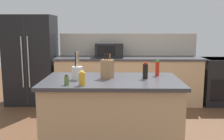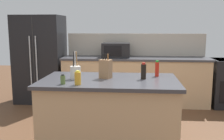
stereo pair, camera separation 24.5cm
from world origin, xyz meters
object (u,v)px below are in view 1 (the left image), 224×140
(refrigerator, at_px, (32,60))
(spice_jar_oregano, at_px, (67,80))
(microwave, at_px, (109,50))
(utensil_crock, at_px, (77,72))
(knife_block, at_px, (107,69))
(soy_sauce_bottle, at_px, (145,71))
(honey_jar, at_px, (82,79))
(hot_sauce_bottle, at_px, (157,68))
(range_oven, at_px, (221,81))

(refrigerator, bearing_deg, spice_jar_oregano, -65.05)
(microwave, bearing_deg, utensil_crock, -97.97)
(refrigerator, bearing_deg, knife_block, -53.80)
(refrigerator, distance_m, soy_sauce_bottle, 3.01)
(spice_jar_oregano, bearing_deg, refrigerator, 114.95)
(honey_jar, height_order, hot_sauce_bottle, hot_sauce_bottle)
(utensil_crock, xyz_separation_m, honey_jar, (0.09, -0.30, -0.01))
(range_oven, height_order, utensil_crock, utensil_crock)
(knife_block, height_order, soy_sauce_bottle, knife_block)
(range_oven, relative_size, soy_sauce_bottle, 4.75)
(spice_jar_oregano, bearing_deg, soy_sauce_bottle, 22.04)
(honey_jar, xyz_separation_m, spice_jar_oregano, (-0.16, 0.01, -0.02))
(spice_jar_oregano, bearing_deg, hot_sauce_bottle, 27.66)
(utensil_crock, bearing_deg, soy_sauce_bottle, 4.46)
(honey_jar, bearing_deg, hot_sauce_bottle, 32.61)
(refrigerator, height_order, utensil_crock, refrigerator)
(range_oven, bearing_deg, soy_sauce_bottle, -129.33)
(knife_block, height_order, hot_sauce_bottle, knife_block)
(utensil_crock, bearing_deg, spice_jar_oregano, -103.81)
(utensil_crock, bearing_deg, knife_block, 13.00)
(refrigerator, bearing_deg, range_oven, -0.77)
(microwave, distance_m, utensil_crock, 2.24)
(range_oven, xyz_separation_m, soy_sauce_bottle, (-1.77, -2.16, 0.56))
(refrigerator, relative_size, spice_jar_oregano, 16.63)
(knife_block, height_order, honey_jar, knife_block)
(range_oven, distance_m, hot_sauce_bottle, 2.59)
(refrigerator, bearing_deg, honey_jar, -62.24)
(utensil_crock, bearing_deg, range_oven, 40.96)
(utensil_crock, height_order, spice_jar_oregano, utensil_crock)
(knife_block, relative_size, soy_sauce_bottle, 1.50)
(range_oven, bearing_deg, spice_jar_oregano, -136.36)
(microwave, xyz_separation_m, knife_block, (0.03, -2.14, -0.03))
(refrigerator, distance_m, utensil_crock, 2.60)
(microwave, xyz_separation_m, soy_sauce_bottle, (0.48, -2.16, -0.05))
(honey_jar, distance_m, hot_sauce_bottle, 1.03)
(refrigerator, xyz_separation_m, soy_sauce_bottle, (2.05, -2.21, 0.15))
(hot_sauce_bottle, bearing_deg, utensil_crock, -165.21)
(hot_sauce_bottle, xyz_separation_m, spice_jar_oregano, (-1.03, -0.54, -0.04))
(range_oven, height_order, soy_sauce_bottle, soy_sauce_bottle)
(microwave, bearing_deg, honey_jar, -94.92)
(knife_block, xyz_separation_m, utensil_crock, (-0.34, -0.08, -0.03))
(honey_jar, xyz_separation_m, soy_sauce_bottle, (0.69, 0.36, 0.02))
(honey_jar, distance_m, soy_sauce_bottle, 0.78)
(microwave, relative_size, spice_jar_oregano, 5.13)
(utensil_crock, bearing_deg, hot_sauce_bottle, 14.79)
(honey_jar, height_order, soy_sauce_bottle, soy_sauce_bottle)
(utensil_crock, relative_size, soy_sauce_bottle, 1.65)
(refrigerator, bearing_deg, soy_sauce_bottle, -47.16)
(knife_block, xyz_separation_m, hot_sauce_bottle, (0.61, 0.17, -0.02))
(range_oven, relative_size, microwave, 1.69)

